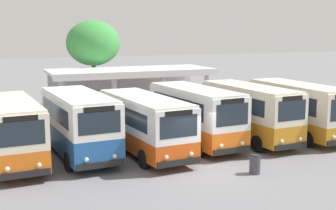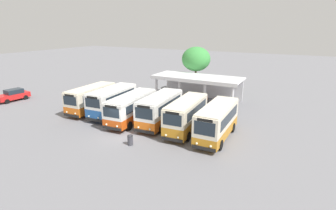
{
  "view_description": "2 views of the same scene",
  "coord_description": "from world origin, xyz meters",
  "px_view_note": "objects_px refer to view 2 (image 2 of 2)",
  "views": [
    {
      "loc": [
        -8.94,
        -17.59,
        6.31
      ],
      "look_at": [
        1.65,
        8.13,
        1.71
      ],
      "focal_mm": 48.44,
      "sensor_mm": 36.0,
      "label": 1
    },
    {
      "loc": [
        14.87,
        -17.95,
        10.04
      ],
      "look_at": [
        1.33,
        7.17,
        1.38
      ],
      "focal_mm": 27.68,
      "sensor_mm": 36.0,
      "label": 2
    }
  ],
  "objects_px": {
    "city_bus_far_end_green": "(217,120)",
    "litter_bin_apron": "(130,140)",
    "parked_car_flank": "(13,95)",
    "city_bus_second_in_row": "(113,100)",
    "waiting_chair_fifth_seat": "(206,99)",
    "city_bus_fifth_blue": "(186,114)",
    "waiting_chair_end_by_column": "(187,97)",
    "city_bus_middle_cream": "(132,107)",
    "waiting_chair_middle_seat": "(197,98)",
    "waiting_chair_fourth_seat": "(201,98)",
    "city_bus_fourth_amber": "(160,109)",
    "waiting_chair_second_from_end": "(192,97)",
    "city_bus_nearest_orange": "(92,98)"
  },
  "relations": [
    {
      "from": "waiting_chair_middle_seat",
      "to": "waiting_chair_fourth_seat",
      "type": "distance_m",
      "value": 0.69
    },
    {
      "from": "waiting_chair_middle_seat",
      "to": "waiting_chair_fifth_seat",
      "type": "relative_size",
      "value": 1.0
    },
    {
      "from": "parked_car_flank",
      "to": "waiting_chair_fifth_seat",
      "type": "height_order",
      "value": "parked_car_flank"
    },
    {
      "from": "waiting_chair_end_by_column",
      "to": "waiting_chair_fourth_seat",
      "type": "relative_size",
      "value": 1.0
    },
    {
      "from": "waiting_chair_end_by_column",
      "to": "waiting_chair_fifth_seat",
      "type": "distance_m",
      "value": 2.75
    },
    {
      "from": "waiting_chair_second_from_end",
      "to": "waiting_chair_end_by_column",
      "type": "bearing_deg",
      "value": -172.19
    },
    {
      "from": "city_bus_fifth_blue",
      "to": "waiting_chair_middle_seat",
      "type": "relative_size",
      "value": 8.44
    },
    {
      "from": "city_bus_second_in_row",
      "to": "city_bus_fifth_blue",
      "type": "bearing_deg",
      "value": -2.65
    },
    {
      "from": "city_bus_nearest_orange",
      "to": "city_bus_fourth_amber",
      "type": "relative_size",
      "value": 0.98
    },
    {
      "from": "waiting_chair_end_by_column",
      "to": "litter_bin_apron",
      "type": "height_order",
      "value": "litter_bin_apron"
    },
    {
      "from": "city_bus_far_end_green",
      "to": "litter_bin_apron",
      "type": "bearing_deg",
      "value": -141.13
    },
    {
      "from": "city_bus_fifth_blue",
      "to": "waiting_chair_end_by_column",
      "type": "height_order",
      "value": "city_bus_fifth_blue"
    },
    {
      "from": "city_bus_fifth_blue",
      "to": "litter_bin_apron",
      "type": "distance_m",
      "value": 6.19
    },
    {
      "from": "city_bus_fifth_blue",
      "to": "parked_car_flank",
      "type": "xyz_separation_m",
      "value": [
        -26.11,
        -1.37,
        -0.95
      ]
    },
    {
      "from": "city_bus_second_in_row",
      "to": "waiting_chair_end_by_column",
      "type": "bearing_deg",
      "value": 63.16
    },
    {
      "from": "parked_car_flank",
      "to": "litter_bin_apron",
      "type": "relative_size",
      "value": 4.74
    },
    {
      "from": "city_bus_fifth_blue",
      "to": "waiting_chair_second_from_end",
      "type": "distance_m",
      "value": 11.35
    },
    {
      "from": "city_bus_far_end_green",
      "to": "waiting_chair_fourth_seat",
      "type": "bearing_deg",
      "value": 118.01
    },
    {
      "from": "city_bus_nearest_orange",
      "to": "city_bus_fifth_blue",
      "type": "distance_m",
      "value": 12.88
    },
    {
      "from": "city_bus_middle_cream",
      "to": "litter_bin_apron",
      "type": "bearing_deg",
      "value": -55.53
    },
    {
      "from": "city_bus_second_in_row",
      "to": "parked_car_flank",
      "type": "distance_m",
      "value": 16.58
    },
    {
      "from": "city_bus_far_end_green",
      "to": "litter_bin_apron",
      "type": "relative_size",
      "value": 8.13
    },
    {
      "from": "city_bus_fourth_amber",
      "to": "city_bus_second_in_row",
      "type": "bearing_deg",
      "value": 179.75
    },
    {
      "from": "city_bus_second_in_row",
      "to": "city_bus_middle_cream",
      "type": "xyz_separation_m",
      "value": [
        3.22,
        -0.69,
        -0.12
      ]
    },
    {
      "from": "city_bus_second_in_row",
      "to": "city_bus_fourth_amber",
      "type": "bearing_deg",
      "value": -0.25
    },
    {
      "from": "waiting_chair_second_from_end",
      "to": "litter_bin_apron",
      "type": "bearing_deg",
      "value": -86.83
    },
    {
      "from": "city_bus_nearest_orange",
      "to": "litter_bin_apron",
      "type": "distance_m",
      "value": 11.41
    },
    {
      "from": "city_bus_second_in_row",
      "to": "city_bus_far_end_green",
      "type": "bearing_deg",
      "value": -3.01
    },
    {
      "from": "city_bus_nearest_orange",
      "to": "waiting_chair_second_from_end",
      "type": "bearing_deg",
      "value": 48.71
    },
    {
      "from": "city_bus_fourth_amber",
      "to": "waiting_chair_second_from_end",
      "type": "xyz_separation_m",
      "value": [
        -0.66,
        10.17,
        -1.24
      ]
    },
    {
      "from": "litter_bin_apron",
      "to": "parked_car_flank",
      "type": "bearing_deg",
      "value": 170.47
    },
    {
      "from": "city_bus_far_end_green",
      "to": "parked_car_flank",
      "type": "bearing_deg",
      "value": -177.78
    },
    {
      "from": "waiting_chair_end_by_column",
      "to": "waiting_chair_fourth_seat",
      "type": "height_order",
      "value": "same"
    },
    {
      "from": "city_bus_middle_cream",
      "to": "waiting_chair_fourth_seat",
      "type": "distance_m",
      "value": 11.52
    },
    {
      "from": "city_bus_middle_cream",
      "to": "city_bus_nearest_orange",
      "type": "bearing_deg",
      "value": 174.71
    },
    {
      "from": "waiting_chair_fifth_seat",
      "to": "litter_bin_apron",
      "type": "bearing_deg",
      "value": -94.32
    },
    {
      "from": "city_bus_fourth_amber",
      "to": "litter_bin_apron",
      "type": "height_order",
      "value": "city_bus_fourth_amber"
    },
    {
      "from": "city_bus_second_in_row",
      "to": "litter_bin_apron",
      "type": "height_order",
      "value": "city_bus_second_in_row"
    },
    {
      "from": "city_bus_middle_cream",
      "to": "parked_car_flank",
      "type": "bearing_deg",
      "value": -176.74
    },
    {
      "from": "city_bus_fourth_amber",
      "to": "waiting_chair_middle_seat",
      "type": "xyz_separation_m",
      "value": [
        0.02,
        10.18,
        -1.24
      ]
    },
    {
      "from": "city_bus_far_end_green",
      "to": "waiting_chair_middle_seat",
      "type": "relative_size",
      "value": 8.51
    },
    {
      "from": "waiting_chair_second_from_end",
      "to": "waiting_chair_fourth_seat",
      "type": "relative_size",
      "value": 1.0
    },
    {
      "from": "waiting_chair_fifth_seat",
      "to": "city_bus_nearest_orange",
      "type": "bearing_deg",
      "value": -137.5
    },
    {
      "from": "city_bus_fifth_blue",
      "to": "litter_bin_apron",
      "type": "xyz_separation_m",
      "value": [
        -3.0,
        -5.24,
        -1.32
      ]
    },
    {
      "from": "city_bus_fourth_amber",
      "to": "waiting_chair_middle_seat",
      "type": "height_order",
      "value": "city_bus_fourth_amber"
    },
    {
      "from": "city_bus_fourth_amber",
      "to": "waiting_chair_second_from_end",
      "type": "height_order",
      "value": "city_bus_fourth_amber"
    },
    {
      "from": "waiting_chair_fifth_seat",
      "to": "city_bus_middle_cream",
      "type": "bearing_deg",
      "value": -113.3
    },
    {
      "from": "parked_car_flank",
      "to": "waiting_chair_fifth_seat",
      "type": "xyz_separation_m",
      "value": [
        24.29,
        11.85,
        -0.3
      ]
    },
    {
      "from": "city_bus_fifth_blue",
      "to": "waiting_chair_fifth_seat",
      "type": "distance_m",
      "value": 10.71
    },
    {
      "from": "city_bus_second_in_row",
      "to": "waiting_chair_fifth_seat",
      "type": "bearing_deg",
      "value": 52.0
    }
  ]
}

